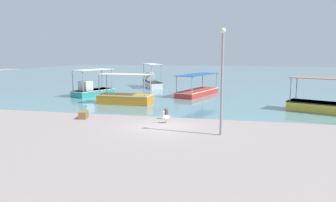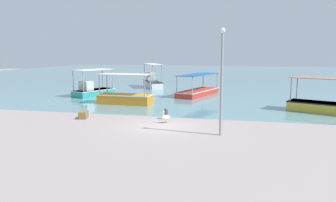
{
  "view_description": "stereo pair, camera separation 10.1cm",
  "coord_description": "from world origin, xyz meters",
  "px_view_note": "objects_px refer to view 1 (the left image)",
  "views": [
    {
      "loc": [
        4.89,
        -19.02,
        4.52
      ],
      "look_at": [
        -0.4,
        3.54,
        1.07
      ],
      "focal_mm": 35.0,
      "sensor_mm": 36.0,
      "label": 1
    },
    {
      "loc": [
        4.99,
        -19.0,
        4.52
      ],
      "look_at": [
        -0.4,
        3.54,
        1.07
      ],
      "focal_mm": 35.0,
      "sensor_mm": 36.0,
      "label": 2
    }
  ],
  "objects_px": {
    "pelican": "(166,117)",
    "fishing_boat_near_right": "(198,91)",
    "fishing_boat_far_right": "(92,90)",
    "mooring_bollard": "(166,113)",
    "lamp_post": "(222,76)",
    "cargo_crate": "(83,115)",
    "fishing_boat_near_left": "(125,97)",
    "fishing_boat_far_left": "(152,82)"
  },
  "relations": [
    {
      "from": "fishing_boat_near_left",
      "to": "pelican",
      "type": "height_order",
      "value": "fishing_boat_near_left"
    },
    {
      "from": "fishing_boat_near_right",
      "to": "cargo_crate",
      "type": "xyz_separation_m",
      "value": [
        -5.94,
        -14.13,
        -0.22
      ]
    },
    {
      "from": "pelican",
      "to": "mooring_bollard",
      "type": "xyz_separation_m",
      "value": [
        -0.26,
        1.2,
        0.04
      ]
    },
    {
      "from": "mooring_bollard",
      "to": "cargo_crate",
      "type": "xyz_separation_m",
      "value": [
        -5.64,
        -1.06,
        -0.18
      ]
    },
    {
      "from": "pelican",
      "to": "fishing_boat_far_right",
      "type": "bearing_deg",
      "value": 133.54
    },
    {
      "from": "cargo_crate",
      "to": "fishing_boat_near_right",
      "type": "bearing_deg",
      "value": 67.21
    },
    {
      "from": "fishing_boat_far_right",
      "to": "mooring_bollard",
      "type": "relative_size",
      "value": 6.3
    },
    {
      "from": "fishing_boat_far_left",
      "to": "fishing_boat_near_right",
      "type": "relative_size",
      "value": 0.76
    },
    {
      "from": "pelican",
      "to": "fishing_boat_near_right",
      "type": "bearing_deg",
      "value": 89.84
    },
    {
      "from": "fishing_boat_far_right",
      "to": "lamp_post",
      "type": "height_order",
      "value": "lamp_post"
    },
    {
      "from": "fishing_boat_near_left",
      "to": "mooring_bollard",
      "type": "distance_m",
      "value": 7.68
    },
    {
      "from": "fishing_boat_far_right",
      "to": "fishing_boat_near_right",
      "type": "relative_size",
      "value": 0.69
    },
    {
      "from": "fishing_boat_far_right",
      "to": "pelican",
      "type": "xyz_separation_m",
      "value": [
        10.66,
        -11.22,
        -0.24
      ]
    },
    {
      "from": "pelican",
      "to": "lamp_post",
      "type": "xyz_separation_m",
      "value": [
        3.68,
        -2.34,
        2.88
      ]
    },
    {
      "from": "fishing_boat_near_right",
      "to": "lamp_post",
      "type": "bearing_deg",
      "value": -77.63
    },
    {
      "from": "fishing_boat_near_left",
      "to": "lamp_post",
      "type": "bearing_deg",
      "value": -45.55
    },
    {
      "from": "mooring_bollard",
      "to": "fishing_boat_far_left",
      "type": "bearing_deg",
      "value": 108.73
    },
    {
      "from": "fishing_boat_far_left",
      "to": "cargo_crate",
      "type": "relative_size",
      "value": 6.07
    },
    {
      "from": "pelican",
      "to": "mooring_bollard",
      "type": "distance_m",
      "value": 1.23
    },
    {
      "from": "cargo_crate",
      "to": "pelican",
      "type": "bearing_deg",
      "value": -1.32
    },
    {
      "from": "lamp_post",
      "to": "cargo_crate",
      "type": "xyz_separation_m",
      "value": [
        -9.58,
        2.48,
        -3.02
      ]
    },
    {
      "from": "fishing_boat_near_right",
      "to": "lamp_post",
      "type": "height_order",
      "value": "lamp_post"
    },
    {
      "from": "fishing_boat_far_right",
      "to": "lamp_post",
      "type": "relative_size",
      "value": 0.85
    },
    {
      "from": "fishing_boat_far_left",
      "to": "lamp_post",
      "type": "bearing_deg",
      "value": -65.41
    },
    {
      "from": "mooring_bollard",
      "to": "cargo_crate",
      "type": "relative_size",
      "value": 0.88
    },
    {
      "from": "fishing_boat_far_left",
      "to": "fishing_boat_near_right",
      "type": "bearing_deg",
      "value": -43.2
    },
    {
      "from": "fishing_boat_far_right",
      "to": "lamp_post",
      "type": "xyz_separation_m",
      "value": [
        14.35,
        -13.56,
        2.65
      ]
    },
    {
      "from": "lamp_post",
      "to": "mooring_bollard",
      "type": "distance_m",
      "value": 6.01
    },
    {
      "from": "pelican",
      "to": "cargo_crate",
      "type": "distance_m",
      "value": 5.9
    },
    {
      "from": "fishing_boat_near_right",
      "to": "pelican",
      "type": "distance_m",
      "value": 14.27
    },
    {
      "from": "fishing_boat_far_right",
      "to": "mooring_bollard",
      "type": "xyz_separation_m",
      "value": [
        10.4,
        -10.02,
        -0.2
      ]
    },
    {
      "from": "fishing_boat_far_right",
      "to": "cargo_crate",
      "type": "distance_m",
      "value": 12.07
    },
    {
      "from": "fishing_boat_far_left",
      "to": "pelican",
      "type": "distance_m",
      "value": 21.91
    },
    {
      "from": "fishing_boat_far_left",
      "to": "mooring_bollard",
      "type": "distance_m",
      "value": 20.69
    },
    {
      "from": "fishing_boat_near_right",
      "to": "mooring_bollard",
      "type": "bearing_deg",
      "value": -91.33
    },
    {
      "from": "fishing_boat_near_right",
      "to": "lamp_post",
      "type": "xyz_separation_m",
      "value": [
        3.64,
        -16.61,
        2.8
      ]
    },
    {
      "from": "fishing_boat_far_right",
      "to": "fishing_boat_near_left",
      "type": "bearing_deg",
      "value": -39.28
    },
    {
      "from": "fishing_boat_near_left",
      "to": "mooring_bollard",
      "type": "xyz_separation_m",
      "value": [
        5.13,
        -5.71,
        -0.16
      ]
    },
    {
      "from": "fishing_boat_near_right",
      "to": "mooring_bollard",
      "type": "distance_m",
      "value": 13.08
    },
    {
      "from": "fishing_boat_far_right",
      "to": "pelican",
      "type": "relative_size",
      "value": 6.15
    },
    {
      "from": "fishing_boat_far_left",
      "to": "pelican",
      "type": "bearing_deg",
      "value": -71.63
    },
    {
      "from": "mooring_bollard",
      "to": "cargo_crate",
      "type": "distance_m",
      "value": 5.74
    }
  ]
}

